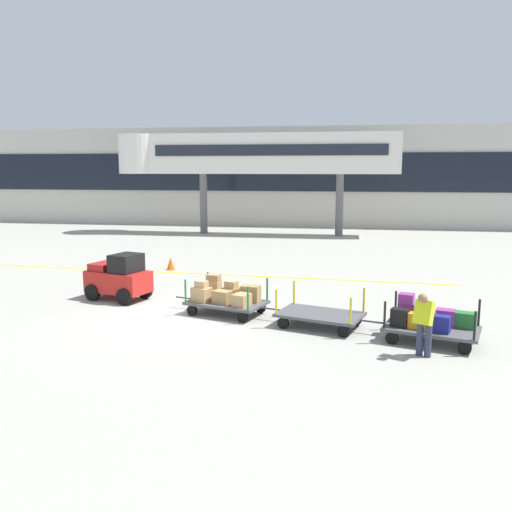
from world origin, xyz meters
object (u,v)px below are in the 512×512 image
(baggage_tug, at_px, (119,278))
(baggage_cart_tail, at_px, (430,322))
(baggage_cart_middle, at_px, (320,315))
(baggage_cart_lead, at_px, (226,296))
(safety_cone_near, at_px, (171,263))
(baggage_handler, at_px, (424,322))

(baggage_tug, height_order, baggage_cart_tail, baggage_tug)
(baggage_cart_middle, bearing_deg, baggage_tug, 162.87)
(baggage_cart_lead, xyz_separation_m, safety_cone_near, (-3.95, 6.66, -0.27))
(baggage_cart_middle, xyz_separation_m, baggage_handler, (2.50, -2.05, 0.52))
(baggage_cart_tail, distance_m, safety_cone_near, 12.81)
(baggage_cart_lead, bearing_deg, safety_cone_near, 120.66)
(baggage_tug, bearing_deg, baggage_handler, -23.99)
(baggage_cart_tail, height_order, baggage_handler, baggage_handler)
(baggage_cart_middle, height_order, baggage_handler, baggage_handler)
(baggage_tug, bearing_deg, baggage_cart_tail, -16.89)
(baggage_cart_lead, relative_size, safety_cone_near, 5.60)
(baggage_cart_lead, bearing_deg, baggage_handler, -28.76)
(baggage_handler, bearing_deg, baggage_cart_tail, 74.62)
(baggage_tug, relative_size, baggage_handler, 1.49)
(baggage_cart_lead, height_order, baggage_handler, baggage_handler)
(baggage_tug, distance_m, baggage_cart_tail, 10.12)
(baggage_tug, distance_m, safety_cone_near, 5.48)
(baggage_cart_lead, relative_size, baggage_cart_tail, 1.00)
(baggage_cart_lead, xyz_separation_m, baggage_handler, (5.39, -2.96, 0.32))
(safety_cone_near, bearing_deg, baggage_cart_tail, -40.97)
(baggage_handler, bearing_deg, baggage_tug, 156.01)
(baggage_tug, distance_m, baggage_handler, 10.23)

